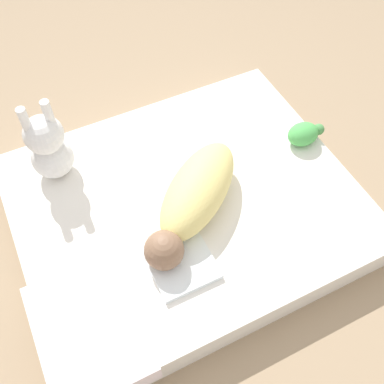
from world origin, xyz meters
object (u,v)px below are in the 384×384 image
at_px(pillow, 89,332).
at_px(turtle_plush, 304,134).
at_px(swaddled_baby, 194,197).
at_px(bunny_plush, 48,147).

xyz_separation_m(pillow, turtle_plush, (1.02, 0.38, -0.00)).
height_order(swaddled_baby, bunny_plush, bunny_plush).
distance_m(swaddled_baby, bunny_plush, 0.55).
bearing_deg(turtle_plush, pillow, -159.50).
bearing_deg(pillow, swaddled_baby, 29.89).
distance_m(pillow, bunny_plush, 0.68).
relative_size(pillow, turtle_plush, 2.44).
xyz_separation_m(swaddled_baby, pillow, (-0.48, -0.27, -0.04)).
bearing_deg(turtle_plush, swaddled_baby, -168.88).
relative_size(pillow, bunny_plush, 1.18).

